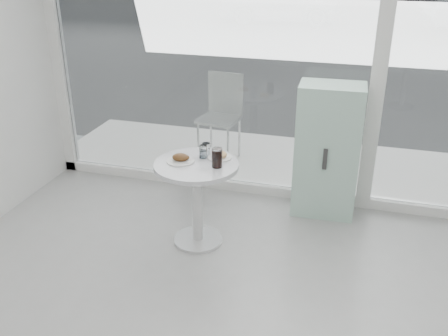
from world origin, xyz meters
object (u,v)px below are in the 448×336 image
(main_table, at_px, (197,186))
(plate_fritter, at_px, (181,159))
(car_white, at_px, (279,2))
(water_tumbler_b, at_px, (206,150))
(mint_cabinet, at_px, (327,151))
(water_tumbler_a, at_px, (203,152))
(patio_chair, at_px, (222,111))
(cola_glass, at_px, (217,158))
(plate_donut, at_px, (220,156))

(main_table, distance_m, plate_fritter, 0.28)
(car_white, xyz_separation_m, water_tumbler_b, (1.71, -13.06, 0.16))
(mint_cabinet, xyz_separation_m, car_white, (-2.70, 12.36, 0.02))
(water_tumbler_a, height_order, water_tumbler_b, water_tumbler_b)
(water_tumbler_a, bearing_deg, car_white, 97.40)
(car_white, bearing_deg, water_tumbler_b, -176.33)
(car_white, xyz_separation_m, water_tumbler_a, (1.70, -13.11, 0.15))
(mint_cabinet, distance_m, car_white, 12.65)
(mint_cabinet, bearing_deg, main_table, -141.15)
(main_table, bearing_deg, water_tumbler_b, 79.77)
(water_tumbler_a, bearing_deg, patio_chair, 100.93)
(plate_fritter, height_order, water_tumbler_a, water_tumbler_a)
(main_table, xyz_separation_m, car_white, (-1.68, 13.24, 0.12))
(cola_glass, bearing_deg, water_tumbler_b, 128.39)
(patio_chair, height_order, plate_donut, patio_chair)
(car_white, relative_size, cola_glass, 23.81)
(patio_chair, bearing_deg, water_tumbler_a, -72.92)
(plate_donut, height_order, water_tumbler_b, water_tumbler_b)
(main_table, distance_m, mint_cabinet, 1.35)
(mint_cabinet, height_order, plate_fritter, mint_cabinet)
(patio_chair, height_order, cola_glass, patio_chair)
(mint_cabinet, xyz_separation_m, water_tumbler_a, (-0.99, -0.76, 0.17))
(patio_chair, xyz_separation_m, water_tumbler_a, (0.32, -1.68, 0.19))
(plate_fritter, relative_size, water_tumbler_b, 2.03)
(cola_glass, bearing_deg, water_tumbler_a, 138.40)
(mint_cabinet, relative_size, plate_fritter, 5.47)
(car_white, bearing_deg, mint_cabinet, -171.49)
(main_table, bearing_deg, cola_glass, -8.08)
(main_table, relative_size, patio_chair, 0.75)
(plate_fritter, bearing_deg, cola_glass, -3.69)
(plate_donut, relative_size, water_tumbler_a, 1.86)
(car_white, height_order, plate_donut, car_white)
(main_table, distance_m, cola_glass, 0.36)
(water_tumbler_a, distance_m, cola_glass, 0.23)
(car_white, distance_m, water_tumbler_b, 13.18)
(main_table, bearing_deg, car_white, 97.24)
(mint_cabinet, xyz_separation_m, cola_glass, (-0.82, -0.91, 0.20))
(main_table, relative_size, plate_fritter, 3.26)
(cola_glass, bearing_deg, plate_donut, 99.64)
(water_tumbler_b, relative_size, cola_glass, 0.71)
(patio_chair, bearing_deg, car_white, 103.03)
(plate_fritter, relative_size, cola_glass, 1.44)
(patio_chair, height_order, car_white, car_white)
(patio_chair, xyz_separation_m, plate_donut, (0.46, -1.65, 0.16))
(car_white, relative_size, water_tumbler_a, 34.64)
(mint_cabinet, height_order, patio_chair, mint_cabinet)
(water_tumbler_a, bearing_deg, mint_cabinet, 37.30)
(water_tumbler_b, bearing_deg, cola_glass, -51.61)
(main_table, height_order, patio_chair, patio_chair)
(plate_donut, relative_size, cola_glass, 1.28)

